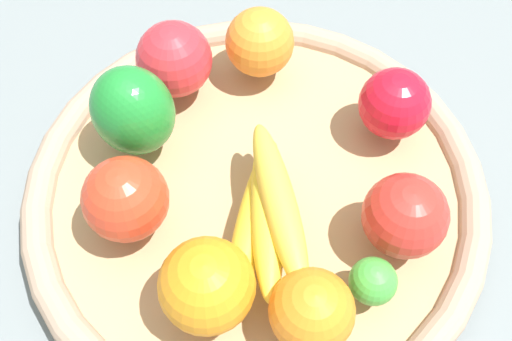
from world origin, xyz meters
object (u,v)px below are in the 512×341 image
object	(u,v)px
lime_0	(373,281)
orange_0	(260,42)
apple_3	(126,199)
orange_2	(207,286)
apple_2	(394,104)
banana_bunch	(267,210)
orange_1	(312,311)
bell_pepper	(133,111)
apple_1	(174,59)
apple_0	(405,216)

from	to	relation	value
lime_0	orange_0	distance (m)	0.28
apple_3	orange_2	size ratio (longest dim) A/B	0.97
apple_2	orange_2	bearing A→B (deg)	-94.69
banana_bunch	orange_1	bearing A→B (deg)	-31.77
apple_3	orange_1	xyz separation A→B (m)	(0.19, 0.02, -0.00)
orange_1	bell_pepper	bearing A→B (deg)	168.12
orange_2	orange_0	world-z (taller)	orange_2
banana_bunch	lime_0	bearing A→B (deg)	2.39
lime_0	apple_1	bearing A→B (deg)	166.03
orange_2	apple_1	size ratio (longest dim) A/B	1.02
apple_1	orange_2	bearing A→B (deg)	-41.80
orange_1	apple_0	bearing A→B (deg)	82.78
orange_2	orange_0	xyz separation A→B (m)	(-0.13, 0.24, -0.00)
apple_0	bell_pepper	xyz separation A→B (m)	(-0.26, -0.07, 0.01)
orange_2	apple_3	bearing A→B (deg)	170.87
apple_2	orange_2	world-z (taller)	orange_2
orange_1	bell_pepper	xyz separation A→B (m)	(-0.24, 0.05, 0.01)
orange_2	apple_1	xyz separation A→B (m)	(-0.19, 0.17, -0.00)
apple_2	apple_3	bearing A→B (deg)	-118.44
apple_0	orange_2	world-z (taller)	orange_2
apple_3	apple_1	xyz separation A→B (m)	(-0.08, 0.15, 0.00)
apple_2	lime_0	bearing A→B (deg)	-63.69
apple_3	apple_2	xyz separation A→B (m)	(0.13, 0.24, -0.00)
apple_0	apple_1	world-z (taller)	apple_1
apple_0	apple_2	xyz separation A→B (m)	(-0.07, 0.10, -0.00)
lime_0	apple_0	world-z (taller)	apple_0
lime_0	banana_bunch	size ratio (longest dim) A/B	0.25
orange_2	orange_1	bearing A→B (deg)	25.03
banana_bunch	orange_0	size ratio (longest dim) A/B	2.30
orange_2	bell_pepper	distance (m)	0.19
banana_bunch	bell_pepper	world-z (taller)	bell_pepper
banana_bunch	apple_1	distance (m)	0.19
lime_0	banana_bunch	bearing A→B (deg)	-177.61
orange_1	bell_pepper	distance (m)	0.25
lime_0	apple_0	size ratio (longest dim) A/B	0.55
apple_1	apple_3	bearing A→B (deg)	-62.75
apple_2	apple_1	size ratio (longest dim) A/B	0.90
orange_0	apple_1	bearing A→B (deg)	-125.15
banana_bunch	orange_0	distance (m)	0.20
banana_bunch	apple_2	size ratio (longest dim) A/B	2.37
apple_3	apple_1	size ratio (longest dim) A/B	0.98
apple_2	orange_0	size ratio (longest dim) A/B	0.97
orange_2	apple_1	world-z (taller)	orange_2
apple_0	orange_1	world-z (taller)	apple_0
banana_bunch	apple_3	world-z (taller)	apple_3
orange_2	apple_1	distance (m)	0.25
apple_3	orange_2	bearing A→B (deg)	-9.13
orange_0	apple_3	bearing A→B (deg)	-83.94
orange_0	lime_0	bearing A→B (deg)	-31.94
apple_3	orange_0	distance (m)	0.22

